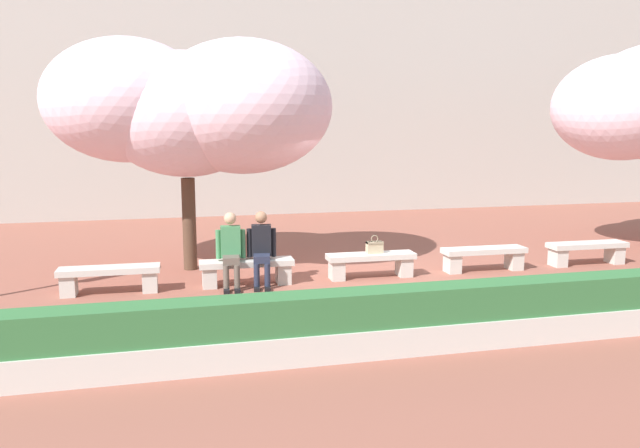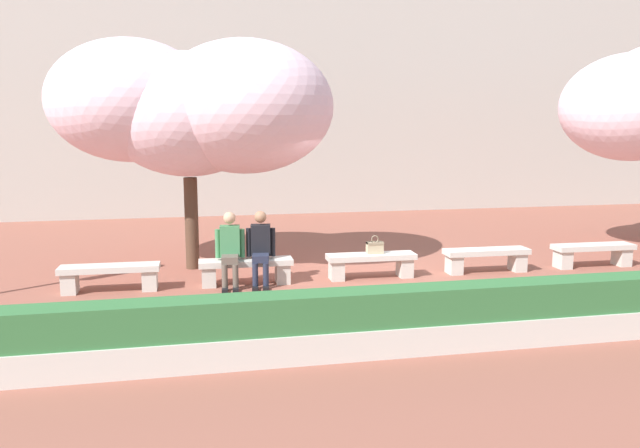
{
  "view_description": "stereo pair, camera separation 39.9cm",
  "coord_description": "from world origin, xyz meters",
  "px_view_note": "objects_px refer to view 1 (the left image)",
  "views": [
    {
      "loc": [
        -3.58,
        -10.59,
        2.75
      ],
      "look_at": [
        -0.91,
        0.2,
        1.0
      ],
      "focal_mm": 35.0,
      "sensor_mm": 36.0,
      "label": 1
    },
    {
      "loc": [
        -3.19,
        -10.68,
        2.75
      ],
      "look_at": [
        -0.91,
        0.2,
        1.0
      ],
      "focal_mm": 35.0,
      "sensor_mm": 36.0,
      "label": 2
    }
  ],
  "objects_px": {
    "stone_bench_west_end": "(110,276)",
    "stone_bench_near_east": "(484,256)",
    "cherry_tree_main": "(190,107)",
    "stone_bench_center": "(371,262)",
    "stone_bench_east_end": "(587,250)",
    "handbag": "(375,246)",
    "person_seated_left": "(231,247)",
    "person_seated_right": "(261,246)",
    "stone_bench_near_west": "(247,268)"
  },
  "relations": [
    {
      "from": "stone_bench_west_end",
      "to": "stone_bench_near_east",
      "type": "xyz_separation_m",
      "value": [
        6.82,
        0.0,
        0.0
      ]
    },
    {
      "from": "cherry_tree_main",
      "to": "stone_bench_center",
      "type": "bearing_deg",
      "value": -25.67
    },
    {
      "from": "stone_bench_center",
      "to": "cherry_tree_main",
      "type": "height_order",
      "value": "cherry_tree_main"
    },
    {
      "from": "stone_bench_east_end",
      "to": "handbag",
      "type": "distance_m",
      "value": 4.49
    },
    {
      "from": "stone_bench_near_east",
      "to": "handbag",
      "type": "bearing_deg",
      "value": 179.63
    },
    {
      "from": "stone_bench_west_end",
      "to": "cherry_tree_main",
      "type": "relative_size",
      "value": 0.31
    },
    {
      "from": "stone_bench_near_east",
      "to": "person_seated_left",
      "type": "distance_m",
      "value": 4.84
    },
    {
      "from": "person_seated_right",
      "to": "stone_bench_center",
      "type": "bearing_deg",
      "value": 1.5
    },
    {
      "from": "stone_bench_near_east",
      "to": "stone_bench_east_end",
      "type": "xyz_separation_m",
      "value": [
        2.27,
        0.0,
        0.0
      ]
    },
    {
      "from": "stone_bench_center",
      "to": "person_seated_left",
      "type": "relative_size",
      "value": 1.27
    },
    {
      "from": "stone_bench_east_end",
      "to": "handbag",
      "type": "xyz_separation_m",
      "value": [
        -4.48,
        0.01,
        0.28
      ]
    },
    {
      "from": "stone_bench_near_west",
      "to": "person_seated_left",
      "type": "bearing_deg",
      "value": -168.98
    },
    {
      "from": "stone_bench_near_east",
      "to": "cherry_tree_main",
      "type": "distance_m",
      "value": 6.23
    },
    {
      "from": "stone_bench_west_end",
      "to": "stone_bench_near_west",
      "type": "bearing_deg",
      "value": 0.0
    },
    {
      "from": "stone_bench_near_east",
      "to": "person_seated_right",
      "type": "relative_size",
      "value": 1.27
    },
    {
      "from": "stone_bench_center",
      "to": "handbag",
      "type": "bearing_deg",
      "value": 11.33
    },
    {
      "from": "stone_bench_west_end",
      "to": "person_seated_right",
      "type": "height_order",
      "value": "person_seated_right"
    },
    {
      "from": "stone_bench_near_east",
      "to": "person_seated_right",
      "type": "xyz_separation_m",
      "value": [
        -4.29,
        -0.05,
        0.4
      ]
    },
    {
      "from": "handbag",
      "to": "stone_bench_west_end",
      "type": "bearing_deg",
      "value": -179.82
    },
    {
      "from": "stone_bench_east_end",
      "to": "person_seated_left",
      "type": "bearing_deg",
      "value": -179.57
    },
    {
      "from": "stone_bench_center",
      "to": "handbag",
      "type": "xyz_separation_m",
      "value": [
        0.07,
        0.01,
        0.28
      ]
    },
    {
      "from": "stone_bench_west_end",
      "to": "stone_bench_east_end",
      "type": "height_order",
      "value": "same"
    },
    {
      "from": "person_seated_right",
      "to": "cherry_tree_main",
      "type": "bearing_deg",
      "value": 124.9
    },
    {
      "from": "stone_bench_near_west",
      "to": "cherry_tree_main",
      "type": "distance_m",
      "value": 3.27
    },
    {
      "from": "stone_bench_center",
      "to": "person_seated_right",
      "type": "height_order",
      "value": "person_seated_right"
    },
    {
      "from": "stone_bench_east_end",
      "to": "cherry_tree_main",
      "type": "xyz_separation_m",
      "value": [
        -7.64,
        1.49,
        2.8
      ]
    },
    {
      "from": "stone_bench_west_end",
      "to": "cherry_tree_main",
      "type": "bearing_deg",
      "value": 45.52
    },
    {
      "from": "stone_bench_near_west",
      "to": "handbag",
      "type": "bearing_deg",
      "value": 0.35
    },
    {
      "from": "stone_bench_west_end",
      "to": "stone_bench_near_east",
      "type": "height_order",
      "value": "same"
    },
    {
      "from": "stone_bench_near_west",
      "to": "person_seated_left",
      "type": "xyz_separation_m",
      "value": [
        -0.27,
        -0.05,
        0.4
      ]
    },
    {
      "from": "person_seated_left",
      "to": "handbag",
      "type": "height_order",
      "value": "person_seated_left"
    },
    {
      "from": "stone_bench_near_east",
      "to": "person_seated_left",
      "type": "bearing_deg",
      "value": -179.37
    },
    {
      "from": "stone_bench_near_west",
      "to": "handbag",
      "type": "distance_m",
      "value": 2.36
    },
    {
      "from": "stone_bench_west_end",
      "to": "person_seated_left",
      "type": "height_order",
      "value": "person_seated_left"
    },
    {
      "from": "person_seated_left",
      "to": "stone_bench_west_end",
      "type": "bearing_deg",
      "value": 178.48
    },
    {
      "from": "handbag",
      "to": "stone_bench_east_end",
      "type": "bearing_deg",
      "value": -0.18
    },
    {
      "from": "stone_bench_east_end",
      "to": "person_seated_right",
      "type": "distance_m",
      "value": 6.58
    },
    {
      "from": "stone_bench_near_west",
      "to": "stone_bench_east_end",
      "type": "bearing_deg",
      "value": 0.0
    },
    {
      "from": "person_seated_right",
      "to": "handbag",
      "type": "height_order",
      "value": "person_seated_right"
    },
    {
      "from": "stone_bench_center",
      "to": "cherry_tree_main",
      "type": "distance_m",
      "value": 4.43
    },
    {
      "from": "cherry_tree_main",
      "to": "stone_bench_west_end",
      "type": "bearing_deg",
      "value": -134.48
    },
    {
      "from": "stone_bench_near_east",
      "to": "person_seated_left",
      "type": "relative_size",
      "value": 1.27
    },
    {
      "from": "stone_bench_west_end",
      "to": "stone_bench_east_end",
      "type": "xyz_separation_m",
      "value": [
        9.1,
        0.0,
        0.0
      ]
    },
    {
      "from": "stone_bench_east_end",
      "to": "handbag",
      "type": "height_order",
      "value": "handbag"
    },
    {
      "from": "stone_bench_center",
      "to": "person_seated_right",
      "type": "relative_size",
      "value": 1.27
    },
    {
      "from": "stone_bench_center",
      "to": "person_seated_right",
      "type": "distance_m",
      "value": 2.06
    },
    {
      "from": "stone_bench_west_end",
      "to": "person_seated_right",
      "type": "bearing_deg",
      "value": -1.2
    },
    {
      "from": "stone_bench_near_west",
      "to": "cherry_tree_main",
      "type": "height_order",
      "value": "cherry_tree_main"
    },
    {
      "from": "stone_bench_near_west",
      "to": "stone_bench_near_east",
      "type": "xyz_separation_m",
      "value": [
        4.55,
        0.0,
        0.0
      ]
    },
    {
      "from": "handbag",
      "to": "cherry_tree_main",
      "type": "height_order",
      "value": "cherry_tree_main"
    }
  ]
}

